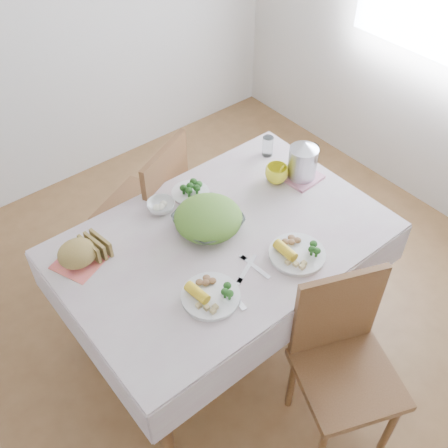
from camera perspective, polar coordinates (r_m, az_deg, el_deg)
floor at (r=3.02m, az=-0.05°, el=-11.57°), size 3.60×3.60×0.00m
dining_table at (r=2.72m, az=-0.06°, el=-7.14°), size 1.40×0.90×0.75m
tablecloth at (r=2.43m, az=-0.07°, el=-1.54°), size 1.50×1.00×0.01m
chair_near at (r=2.40m, az=13.39°, el=-15.83°), size 0.54×0.54×0.92m
chair_far at (r=3.05m, az=-9.01°, el=1.71°), size 0.56×0.56×0.94m
salad_bowl at (r=2.45m, az=-1.72°, el=0.20°), size 0.31×0.31×0.07m
dinner_plate_left at (r=2.19m, az=-1.46°, el=-7.86°), size 0.30×0.30×0.02m
dinner_plate_right at (r=2.36m, az=7.95°, el=-3.28°), size 0.33×0.33×0.02m
broccoli_plate at (r=2.65m, az=-3.68°, el=3.42°), size 0.23×0.23×0.02m
napkin at (r=2.41m, az=-15.44°, el=-3.97°), size 0.25×0.25×0.00m
bread_loaf at (r=2.37m, az=-15.69°, el=-3.06°), size 0.21×0.21×0.10m
fruit_bowl at (r=2.57m, az=-6.87°, el=1.95°), size 0.15×0.15×0.04m
yellow_mug at (r=2.71m, az=5.74°, el=5.45°), size 0.14×0.14×0.09m
glass_tumbler at (r=2.88m, az=4.79°, el=8.58°), size 0.08×0.08×0.11m
pink_tray at (r=2.77m, az=8.35°, el=5.15°), size 0.20×0.20×0.01m
electric_kettle at (r=2.70m, az=8.59°, el=7.01°), size 0.19×0.19×0.21m
fork_left at (r=2.21m, az=0.77°, el=-7.51°), size 0.05×0.21×0.00m
fork_right at (r=2.31m, az=3.43°, el=-4.70°), size 0.03×0.17×0.00m
knife at (r=2.30m, az=2.51°, el=-4.86°), size 0.17×0.09×0.00m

